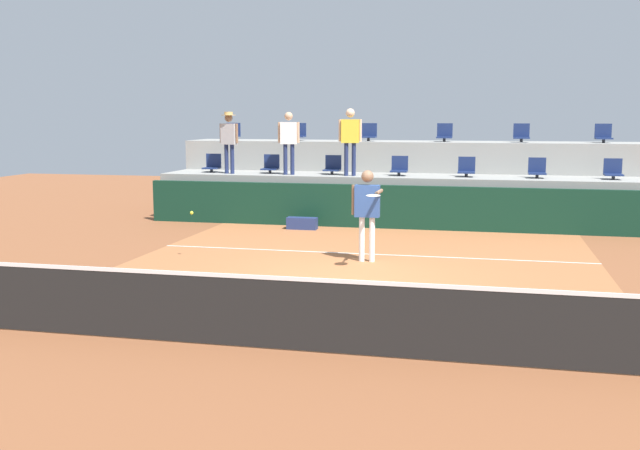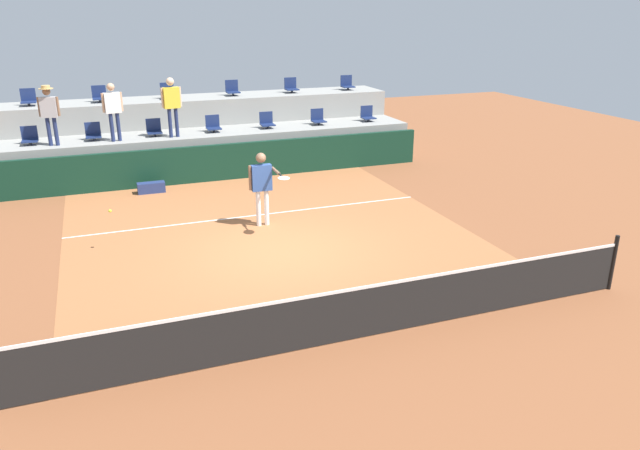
% 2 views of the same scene
% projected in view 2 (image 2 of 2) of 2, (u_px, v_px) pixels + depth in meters
% --- Properties ---
extents(ground_plane, '(40.00, 40.00, 0.00)m').
position_uv_depth(ground_plane, '(281.00, 250.00, 13.07)').
color(ground_plane, brown).
extents(court_inner_paint, '(9.00, 10.00, 0.01)m').
position_uv_depth(court_inner_paint, '(268.00, 234.00, 13.95)').
color(court_inner_paint, '#A36038').
rests_on(court_inner_paint, ground_plane).
extents(court_service_line, '(9.00, 0.06, 0.00)m').
position_uv_depth(court_service_line, '(253.00, 216.00, 15.18)').
color(court_service_line, silver).
rests_on(court_service_line, ground_plane).
extents(tennis_net, '(10.48, 0.08, 1.07)m').
position_uv_depth(tennis_net, '(355.00, 312.00, 9.38)').
color(tennis_net, black).
rests_on(tennis_net, ground_plane).
extents(sponsor_backboard, '(13.00, 0.16, 1.10)m').
position_uv_depth(sponsor_backboard, '(222.00, 162.00, 18.16)').
color(sponsor_backboard, '#0F3323').
rests_on(sponsor_backboard, ground_plane).
extents(seating_tier_lower, '(13.00, 1.80, 1.25)m').
position_uv_depth(seating_tier_lower, '(214.00, 151.00, 19.27)').
color(seating_tier_lower, gray).
rests_on(seating_tier_lower, ground_plane).
extents(seating_tier_upper, '(13.00, 1.80, 2.10)m').
position_uv_depth(seating_tier_upper, '(203.00, 128.00, 20.71)').
color(seating_tier_upper, gray).
rests_on(seating_tier_upper, ground_plane).
extents(stadium_chair_lower_far_left, '(0.44, 0.40, 0.52)m').
position_uv_depth(stadium_chair_lower_far_left, '(30.00, 137.00, 17.19)').
color(stadium_chair_lower_far_left, '#2D2D33').
rests_on(stadium_chair_lower_far_left, seating_tier_lower).
extents(stadium_chair_lower_left, '(0.44, 0.40, 0.52)m').
position_uv_depth(stadium_chair_lower_left, '(93.00, 133.00, 17.75)').
color(stadium_chair_lower_left, '#2D2D33').
rests_on(stadium_chair_lower_left, seating_tier_lower).
extents(stadium_chair_lower_mid_left, '(0.44, 0.40, 0.52)m').
position_uv_depth(stadium_chair_lower_mid_left, '(154.00, 129.00, 18.33)').
color(stadium_chair_lower_mid_left, '#2D2D33').
rests_on(stadium_chair_lower_mid_left, seating_tier_lower).
extents(stadium_chair_lower_center, '(0.44, 0.40, 0.52)m').
position_uv_depth(stadium_chair_lower_center, '(213.00, 125.00, 18.93)').
color(stadium_chair_lower_center, '#2D2D33').
rests_on(stadium_chair_lower_center, seating_tier_lower).
extents(stadium_chair_lower_mid_right, '(0.44, 0.40, 0.52)m').
position_uv_depth(stadium_chair_lower_mid_right, '(267.00, 121.00, 19.51)').
color(stadium_chair_lower_mid_right, '#2D2D33').
rests_on(stadium_chair_lower_mid_right, seating_tier_lower).
extents(stadium_chair_lower_right, '(0.44, 0.40, 0.52)m').
position_uv_depth(stadium_chair_lower_right, '(318.00, 118.00, 20.10)').
color(stadium_chair_lower_right, '#2D2D33').
rests_on(stadium_chair_lower_right, seating_tier_lower).
extents(stadium_chair_lower_far_right, '(0.44, 0.40, 0.52)m').
position_uv_depth(stadium_chair_lower_far_right, '(368.00, 115.00, 20.70)').
color(stadium_chair_lower_far_right, '#2D2D33').
rests_on(stadium_chair_lower_far_right, seating_tier_lower).
extents(stadium_chair_upper_far_left, '(0.44, 0.40, 0.52)m').
position_uv_depth(stadium_chair_upper_far_left, '(28.00, 99.00, 18.47)').
color(stadium_chair_upper_far_left, '#2D2D33').
rests_on(stadium_chair_upper_far_left, seating_tier_upper).
extents(stadium_chair_upper_left, '(0.44, 0.40, 0.52)m').
position_uv_depth(stadium_chair_upper_left, '(99.00, 95.00, 19.15)').
color(stadium_chair_upper_left, '#2D2D33').
rests_on(stadium_chair_upper_left, seating_tier_upper).
extents(stadium_chair_upper_mid_left, '(0.44, 0.40, 0.52)m').
position_uv_depth(stadium_chair_upper_mid_left, '(168.00, 92.00, 19.85)').
color(stadium_chair_upper_mid_left, '#2D2D33').
rests_on(stadium_chair_upper_mid_left, seating_tier_upper).
extents(stadium_chair_upper_mid_right, '(0.44, 0.40, 0.52)m').
position_uv_depth(stadium_chair_upper_mid_right, '(232.00, 89.00, 20.57)').
color(stadium_chair_upper_mid_right, '#2D2D33').
rests_on(stadium_chair_upper_mid_right, seating_tier_upper).
extents(stadium_chair_upper_right, '(0.44, 0.40, 0.52)m').
position_uv_depth(stadium_chair_upper_right, '(291.00, 86.00, 21.27)').
color(stadium_chair_upper_right, '#2D2D33').
rests_on(stadium_chair_upper_right, seating_tier_upper).
extents(stadium_chair_upper_far_right, '(0.44, 0.40, 0.52)m').
position_uv_depth(stadium_chair_upper_far_right, '(347.00, 84.00, 21.99)').
color(stadium_chair_upper_far_right, '#2D2D33').
rests_on(stadium_chair_upper_far_right, seating_tier_upper).
extents(tennis_player, '(0.70, 1.22, 1.79)m').
position_uv_depth(tennis_player, '(262.00, 182.00, 14.13)').
color(tennis_player, white).
rests_on(tennis_player, ground_plane).
extents(spectator_with_hat, '(0.58, 0.46, 1.69)m').
position_uv_depth(spectator_with_hat, '(49.00, 109.00, 16.78)').
color(spectator_with_hat, navy).
rests_on(spectator_with_hat, seating_tier_lower).
extents(spectator_in_grey, '(0.59, 0.26, 1.68)m').
position_uv_depth(spectator_in_grey, '(113.00, 107.00, 17.35)').
color(spectator_in_grey, navy).
rests_on(spectator_in_grey, seating_tier_lower).
extents(spectator_leaning_on_rail, '(0.62, 0.27, 1.77)m').
position_uv_depth(spectator_leaning_on_rail, '(172.00, 101.00, 17.88)').
color(spectator_leaning_on_rail, navy).
rests_on(spectator_leaning_on_rail, seating_tier_lower).
extents(tennis_ball, '(0.07, 0.07, 0.07)m').
position_uv_depth(tennis_ball, '(110.00, 211.00, 12.69)').
color(tennis_ball, '#CCE033').
extents(equipment_bag, '(0.76, 0.28, 0.30)m').
position_uv_depth(equipment_bag, '(151.00, 188.00, 17.02)').
color(equipment_bag, navy).
rests_on(equipment_bag, ground_plane).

